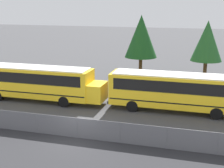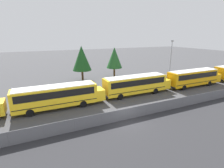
% 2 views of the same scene
% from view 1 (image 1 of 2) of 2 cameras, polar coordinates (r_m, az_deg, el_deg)
% --- Properties ---
extents(ground_plane, '(200.00, 200.00, 0.00)m').
position_cam_1_polar(ground_plane, '(21.70, -6.37, -9.71)').
color(ground_plane, '#424244').
extents(fence, '(115.02, 0.07, 1.44)m').
position_cam_1_polar(fence, '(21.40, -6.43, -7.92)').
color(fence, '#9EA0A5').
rests_on(fence, ground_plane).
extents(school_bus_3, '(12.30, 2.54, 3.21)m').
position_cam_1_polar(school_bus_3, '(29.73, -13.43, 0.58)').
color(school_bus_3, yellow).
rests_on(school_bus_3, ground_plane).
extents(school_bus_4, '(12.30, 2.54, 3.21)m').
position_cam_1_polar(school_bus_4, '(26.54, 12.00, -1.01)').
color(school_bus_4, yellow).
rests_on(school_bus_4, ground_plane).
extents(tree_1, '(3.70, 3.70, 6.95)m').
position_cam_1_polar(tree_1, '(39.14, 17.00, 7.53)').
color(tree_1, '#51381E').
rests_on(tree_1, ground_plane).
extents(tree_2, '(4.04, 4.04, 7.52)m').
position_cam_1_polar(tree_2, '(39.43, 5.35, 8.67)').
color(tree_2, '#51381E').
rests_on(tree_2, ground_plane).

